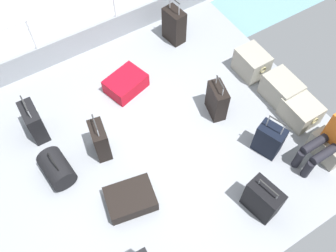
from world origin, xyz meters
name	(u,v)px	position (x,y,z in m)	size (l,w,h in m)	color
ground_plane	(147,145)	(0.00, 0.00, -0.03)	(4.40, 5.20, 0.06)	gray
gunwale_port	(80,42)	(-2.17, 0.00, 0.23)	(0.06, 5.20, 0.45)	gray
railing_port	(73,15)	(-2.17, 0.00, 0.78)	(0.04, 4.20, 1.02)	silver
sea_wake	(56,19)	(-3.60, 0.00, -0.34)	(12.00, 12.00, 0.01)	#6B99A8
cargo_crate_0	(252,63)	(-0.30, 2.13, 0.21)	(0.54, 0.40, 0.42)	gray
cargo_crate_1	(281,89)	(0.35, 2.18, 0.20)	(0.58, 0.41, 0.40)	gray
cargo_crate_2	(301,111)	(0.81, 2.17, 0.18)	(0.54, 0.43, 0.35)	#9E9989
cargo_crate_3	(332,145)	(1.47, 2.14, 0.17)	(0.54, 0.46, 0.35)	#9E9989
passenger_seated	(333,137)	(1.47, 1.97, 0.54)	(0.34, 0.66, 1.05)	orange
suitcase_0	(34,122)	(-1.01, -1.24, 0.28)	(0.44, 0.22, 0.74)	black
suitcase_2	(269,140)	(0.96, 1.40, 0.26)	(0.42, 0.34, 0.75)	black
suitcase_3	(217,101)	(0.05, 1.18, 0.28)	(0.42, 0.28, 0.72)	black
suitcase_4	(131,199)	(0.65, -0.61, 0.11)	(0.58, 0.70, 0.21)	black
suitcase_5	(262,199)	(1.59, 0.75, 0.28)	(0.48, 0.32, 0.65)	black
suitcase_6	(100,140)	(-0.24, -0.58, 0.29)	(0.40, 0.26, 0.75)	black
suitcase_7	(126,83)	(-1.06, 0.25, 0.12)	(0.59, 0.70, 0.25)	#B70C1E
suitcase_8	(174,25)	(-1.60, 1.49, 0.30)	(0.41, 0.28, 0.83)	black
duffel_bag	(57,168)	(-0.23, -1.25, 0.17)	(0.54, 0.38, 0.50)	black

